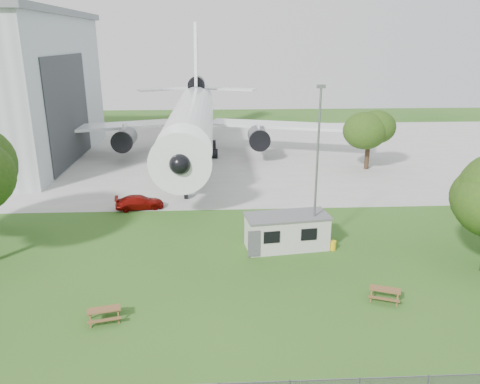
{
  "coord_description": "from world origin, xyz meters",
  "views": [
    {
      "loc": [
        1.04,
        -25.64,
        15.03
      ],
      "look_at": [
        2.8,
        8.0,
        4.0
      ],
      "focal_mm": 35.0,
      "sensor_mm": 36.0,
      "label": 1
    }
  ],
  "objects_px": {
    "picnic_east": "(384,300)",
    "picnic_west": "(105,321)",
    "site_cabin": "(287,231)",
    "airliner": "(192,117)"
  },
  "relations": [
    {
      "from": "picnic_east",
      "to": "picnic_west",
      "type": "bearing_deg",
      "value": -153.59
    },
    {
      "from": "site_cabin",
      "to": "picnic_east",
      "type": "distance_m",
      "value": 9.25
    },
    {
      "from": "airliner",
      "to": "site_cabin",
      "type": "xyz_separation_m",
      "value": [
        8.26,
        -29.33,
        -3.96
      ]
    },
    {
      "from": "airliner",
      "to": "picnic_east",
      "type": "height_order",
      "value": "airliner"
    },
    {
      "from": "picnic_west",
      "to": "picnic_east",
      "type": "xyz_separation_m",
      "value": [
        16.4,
        1.34,
        0.0
      ]
    },
    {
      "from": "site_cabin",
      "to": "picnic_west",
      "type": "height_order",
      "value": "site_cabin"
    },
    {
      "from": "site_cabin",
      "to": "picnic_west",
      "type": "distance_m",
      "value": 14.84
    },
    {
      "from": "airliner",
      "to": "picnic_east",
      "type": "relative_size",
      "value": 26.52
    },
    {
      "from": "airliner",
      "to": "picnic_west",
      "type": "distance_m",
      "value": 38.97
    },
    {
      "from": "site_cabin",
      "to": "picnic_west",
      "type": "xyz_separation_m",
      "value": [
        -11.61,
        -9.14,
        -1.31
      ]
    }
  ]
}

